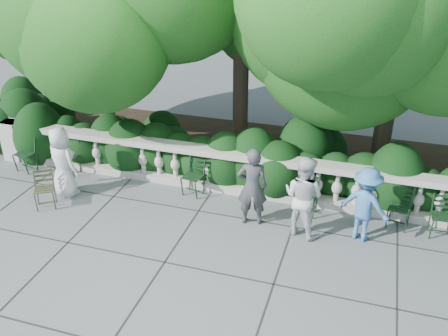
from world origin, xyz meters
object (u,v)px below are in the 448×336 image
(chair_b, at_px, (68,176))
(chair_e, at_px, (439,240))
(person_woman_grey, at_px, (252,187))
(chair_a, at_px, (23,173))
(chair_c, at_px, (190,197))
(person_casual_man, at_px, (303,196))
(person_older_blue, at_px, (365,204))
(person_businessman, at_px, (62,162))
(chair_d, at_px, (304,217))
(chair_f, at_px, (395,231))
(chair_weathered, at_px, (47,211))

(chair_b, distance_m, chair_e, 8.28)
(person_woman_grey, bearing_deg, chair_a, -17.56)
(chair_c, distance_m, person_casual_man, 2.75)
(person_casual_man, height_order, person_older_blue, person_casual_man)
(person_casual_man, bearing_deg, chair_b, 13.29)
(chair_a, bearing_deg, chair_b, 20.83)
(person_casual_man, bearing_deg, person_businessman, 20.85)
(chair_d, bearing_deg, person_businessman, -169.69)
(chair_d, xyz_separation_m, person_businessman, (-5.20, -0.63, 0.79))
(person_casual_man, distance_m, person_older_blue, 1.15)
(chair_f, height_order, person_woman_grey, person_woman_grey)
(chair_weathered, bearing_deg, chair_e, -21.31)
(chair_f, bearing_deg, chair_weathered, -157.45)
(person_businessman, bearing_deg, chair_a, 1.10)
(person_businessman, height_order, person_casual_man, person_casual_man)
(person_woman_grey, bearing_deg, chair_e, 173.94)
(chair_b, relative_size, person_casual_man, 0.51)
(person_businessman, xyz_separation_m, person_woman_grey, (4.20, 0.13, 0.03))
(chair_b, xyz_separation_m, person_woman_grey, (4.68, -0.62, 0.82))
(chair_b, bearing_deg, chair_c, -0.99)
(chair_e, bearing_deg, person_businessman, -178.53)
(chair_e, height_order, person_older_blue, person_older_blue)
(chair_weathered, bearing_deg, chair_d, -16.28)
(chair_f, bearing_deg, chair_b, -169.40)
(chair_f, relative_size, person_woman_grey, 0.51)
(chair_d, distance_m, chair_f, 1.79)
(chair_a, bearing_deg, chair_d, 11.64)
(chair_e, distance_m, chair_weathered, 7.93)
(person_casual_man, bearing_deg, chair_a, 16.00)
(chair_d, height_order, person_older_blue, person_older_blue)
(chair_f, height_order, person_casual_man, person_casual_man)
(chair_weathered, bearing_deg, chair_a, 109.56)
(person_woman_grey, bearing_deg, person_businessman, -11.59)
(chair_c, xyz_separation_m, chair_f, (4.33, 0.00, 0.00))
(person_woman_grey, bearing_deg, chair_weathered, -1.74)
(person_older_blue, bearing_deg, chair_e, -145.38)
(chair_weathered, bearing_deg, chair_b, 76.23)
(chair_a, distance_m, person_woman_grey, 5.86)
(person_older_blue, bearing_deg, chair_weathered, 29.14)
(chair_f, xyz_separation_m, person_casual_man, (-1.78, -0.61, 0.82))
(chair_a, height_order, chair_b, same)
(chair_b, distance_m, person_woman_grey, 4.79)
(chair_d, relative_size, person_businessman, 0.53)
(chair_b, height_order, chair_e, same)
(chair_a, bearing_deg, chair_e, 11.24)
(chair_b, height_order, person_older_blue, person_older_blue)
(chair_a, height_order, person_older_blue, person_older_blue)
(chair_c, bearing_deg, chair_a, -167.14)
(chair_weathered, distance_m, person_woman_grey, 4.38)
(chair_d, distance_m, person_woman_grey, 1.39)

